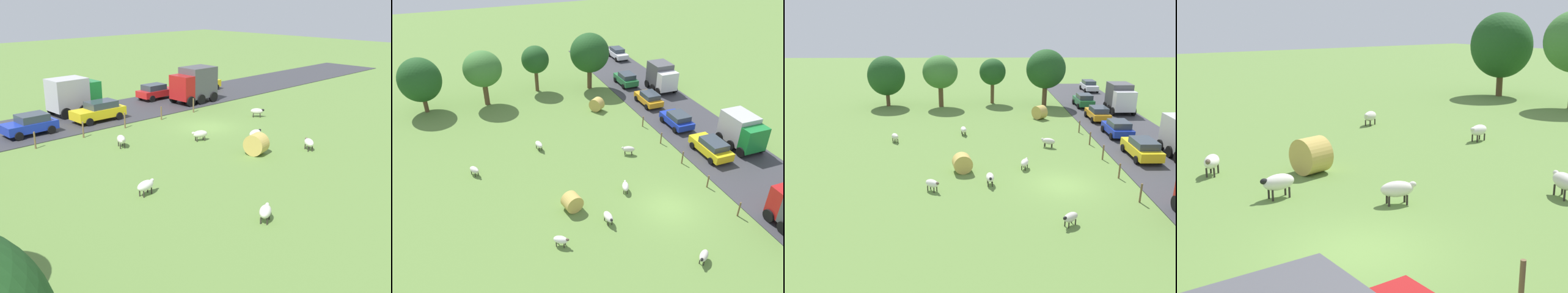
% 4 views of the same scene
% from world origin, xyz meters
% --- Properties ---
extents(ground_plane, '(160.00, 160.00, 0.00)m').
position_xyz_m(ground_plane, '(0.00, 0.00, 0.00)').
color(ground_plane, olive).
extents(road_strip, '(8.00, 80.00, 0.06)m').
position_xyz_m(road_strip, '(9.18, 0.00, 0.03)').
color(road_strip, '#38383D').
rests_on(road_strip, ground_plane).
extents(sheep_0, '(1.15, 1.05, 0.78)m').
position_xyz_m(sheep_0, '(-0.75, -5.39, 0.52)').
color(sheep_0, beige).
rests_on(sheep_0, ground_plane).
extents(sheep_1, '(0.57, 1.23, 0.84)m').
position_xyz_m(sheep_1, '(-5.04, 0.14, 0.56)').
color(sheep_1, silver).
rests_on(sheep_1, ground_plane).
extents(sheep_2, '(1.29, 0.96, 0.85)m').
position_xyz_m(sheep_2, '(0.43, 7.99, 0.58)').
color(sheep_2, silver).
rests_on(sheep_2, ground_plane).
extents(sheep_3, '(0.89, 1.24, 0.78)m').
position_xyz_m(sheep_3, '(-2.27, 3.03, 0.52)').
color(sheep_3, silver).
rests_on(sheep_3, ground_plane).
extents(sheep_4, '(0.70, 1.26, 0.80)m').
position_xyz_m(sheep_4, '(-7.16, 11.85, 0.54)').
color(sheep_4, white).
rests_on(sheep_4, ground_plane).
extents(sheep_5, '(1.12, 1.00, 0.81)m').
position_xyz_m(sheep_5, '(-8.94, -0.78, 0.55)').
color(sheep_5, white).
rests_on(sheep_5, ground_plane).
extents(sheep_6, '(0.97, 1.18, 0.79)m').
position_xyz_m(sheep_6, '(-13.42, 9.76, 0.52)').
color(sheep_6, silver).
rests_on(sheep_6, ground_plane).
extents(hay_bale_0, '(1.60, 1.32, 1.42)m').
position_xyz_m(hay_bale_0, '(-7.01, 2.48, 0.71)').
color(hay_bale_0, tan).
rests_on(hay_bale_0, ground_plane).
extents(fence_post_0, '(0.12, 0.12, 1.29)m').
position_xyz_m(fence_post_0, '(4.31, -2.64, 0.64)').
color(fence_post_0, brown).
rests_on(fence_post_0, ground_plane).
extents(fence_post_1, '(0.12, 0.12, 1.15)m').
position_xyz_m(fence_post_1, '(4.31, 1.12, 0.57)').
color(fence_post_1, brown).
rests_on(fence_post_1, ground_plane).
extents(fence_post_2, '(0.12, 0.12, 1.26)m').
position_xyz_m(fence_post_2, '(4.31, 4.88, 0.63)').
color(fence_post_2, brown).
rests_on(fence_post_2, ground_plane).
extents(fence_post_3, '(0.12, 0.12, 1.21)m').
position_xyz_m(fence_post_3, '(4.31, 8.65, 0.60)').
color(fence_post_3, brown).
rests_on(fence_post_3, ground_plane).
extents(fence_post_4, '(0.12, 0.12, 1.20)m').
position_xyz_m(fence_post_4, '(4.31, 12.41, 0.60)').
color(fence_post_4, brown).
rests_on(fence_post_4, ground_plane).
extents(truck_0, '(2.66, 4.28, 3.21)m').
position_xyz_m(truck_0, '(11.09, 5.44, 1.77)').
color(truck_0, '#197F33').
rests_on(truck_0, road_strip).
extents(truck_2, '(2.70, 4.28, 3.40)m').
position_xyz_m(truck_2, '(7.19, -5.53, 1.85)').
color(truck_2, '#B21919').
rests_on(truck_2, road_strip).
extents(car_0, '(2.01, 3.87, 1.52)m').
position_xyz_m(car_0, '(10.93, -3.70, 0.85)').
color(car_0, red).
rests_on(car_0, road_strip).
extents(car_1, '(2.17, 3.90, 1.53)m').
position_xyz_m(car_1, '(7.67, 11.12, 0.86)').
color(car_1, '#1933B2').
rests_on(car_1, road_strip).
extents(car_2, '(2.11, 4.42, 1.62)m').
position_xyz_m(car_2, '(7.56, 5.15, 0.90)').
color(car_2, yellow).
rests_on(car_2, road_strip).
extents(car_4, '(1.93, 4.30, 1.62)m').
position_xyz_m(car_4, '(10.72, -10.04, 0.90)').
color(car_4, yellow).
rests_on(car_4, road_strip).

